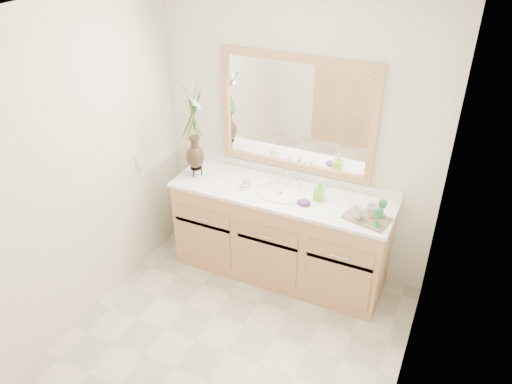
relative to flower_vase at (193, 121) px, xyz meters
The scene contains 22 objects.
floor 1.82m from the flower_vase, 51.41° to the right, with size 2.60×2.60×0.00m, color #B8B29D.
ceiling 1.64m from the flower_vase, 51.41° to the right, with size 2.40×2.60×0.02m, color white.
wall_back 0.85m from the flower_vase, 22.99° to the left, with size 2.40×0.02×2.40m, color silver.
wall_front 2.40m from the flower_vase, 71.16° to the right, with size 2.40×0.02×2.40m, color silver.
wall_left 1.07m from the flower_vase, 113.63° to the right, with size 0.02×2.60×2.40m, color silver.
wall_right 2.21m from the flower_vase, 26.19° to the right, with size 0.02×2.60×2.40m, color silver.
vanity 1.22m from the flower_vase, ahead, with size 1.80×0.55×0.80m.
counter 0.93m from the flower_vase, ahead, with size 1.84×0.57×0.03m, color white.
sink 0.96m from the flower_vase, ahead, with size 0.38×0.34×0.23m.
mirror 0.84m from the flower_vase, 21.60° to the left, with size 1.32×0.04×0.97m.
switch_plate 0.58m from the flower_vase, 153.35° to the right, with size 0.02×0.12×0.12m, color white.
door 2.33m from the flower_vase, 78.11° to the right, with size 0.80×0.03×2.00m, color tan.
flower_vase is the anchor object (origin of this frame).
tumbler 0.66m from the flower_vase, ahead, with size 0.06×0.06×0.08m, color beige.
soap_dish 0.69m from the flower_vase, ahead, with size 0.10×0.10×0.03m.
soap_bottle 1.17m from the flower_vase, ahead, with size 0.07×0.07×0.16m, color #87E536.
purple_dish 1.12m from the flower_vase, ahead, with size 0.11×0.09×0.04m, color #512571.
tray 1.58m from the flower_vase, ahead, with size 0.32×0.22×0.02m, color brown.
mug_left 1.51m from the flower_vase, ahead, with size 0.09×0.08×0.09m, color beige.
mug_right 1.59m from the flower_vase, ahead, with size 0.09×0.09×0.09m, color beige.
goblet_front 1.65m from the flower_vase, ahead, with size 0.07×0.07×0.15m.
goblet_back 1.64m from the flower_vase, ahead, with size 0.07×0.07×0.15m.
Camera 1 is at (1.28, -2.24, 2.91)m, focal length 35.00 mm.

